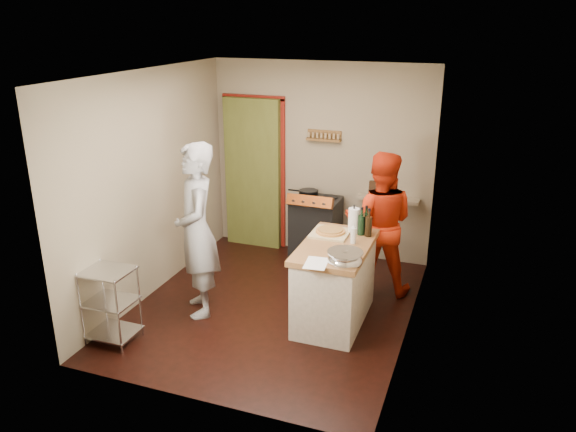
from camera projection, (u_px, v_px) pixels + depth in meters
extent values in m
plane|color=black|center=(274.00, 307.00, 6.40)|extent=(3.50, 3.50, 0.00)
cube|color=gray|center=(320.00, 161.00, 7.51)|extent=(3.00, 0.04, 2.60)
cube|color=#565B23|center=(257.00, 172.00, 7.94)|extent=(0.80, 0.40, 2.10)
cube|color=maroon|center=(228.00, 170.00, 8.01)|extent=(0.06, 0.06, 2.10)
cube|color=maroon|center=(283.00, 176.00, 7.74)|extent=(0.06, 0.06, 2.10)
cube|color=maroon|center=(253.00, 97.00, 7.52)|extent=(0.90, 0.06, 0.06)
cube|color=brown|center=(323.00, 140.00, 7.34)|extent=(0.46, 0.09, 0.03)
cube|color=brown|center=(324.00, 135.00, 7.36)|extent=(0.46, 0.02, 0.12)
cube|color=olive|center=(324.00, 136.00, 7.32)|extent=(0.42, 0.04, 0.07)
cube|color=gray|center=(388.00, 199.00, 7.25)|extent=(0.80, 0.18, 0.04)
cube|color=black|center=(373.00, 188.00, 7.27)|extent=(0.10, 0.14, 0.22)
cube|color=gray|center=(151.00, 185.00, 6.44)|extent=(0.04, 3.50, 2.60)
cube|color=gray|center=(415.00, 215.00, 5.47)|extent=(0.04, 3.50, 2.60)
cube|color=white|center=(271.00, 72.00, 5.51)|extent=(3.00, 3.50, 0.02)
cube|color=black|center=(316.00, 232.00, 7.51)|extent=(0.60, 0.55, 0.80)
cube|color=black|center=(316.00, 202.00, 7.36)|extent=(0.60, 0.55, 0.06)
cube|color=#8D3E14|center=(310.00, 201.00, 7.09)|extent=(0.60, 0.15, 0.17)
cylinder|color=black|center=(309.00, 192.00, 7.50)|extent=(0.26, 0.26, 0.05)
cylinder|color=silver|center=(81.00, 310.00, 5.52)|extent=(0.02, 0.02, 0.80)
cylinder|color=silver|center=(118.00, 318.00, 5.38)|extent=(0.02, 0.02, 0.80)
cylinder|color=silver|center=(104.00, 294.00, 5.84)|extent=(0.02, 0.02, 0.80)
cylinder|color=silver|center=(140.00, 301.00, 5.70)|extent=(0.02, 0.02, 0.80)
cube|color=silver|center=(114.00, 332.00, 5.71)|extent=(0.48, 0.40, 0.02)
cube|color=silver|center=(110.00, 301.00, 5.60)|extent=(0.48, 0.40, 0.02)
cube|color=silver|center=(107.00, 271.00, 5.48)|extent=(0.48, 0.40, 0.02)
cube|color=beige|center=(334.00, 285.00, 6.00)|extent=(0.64, 1.12, 0.83)
cube|color=olive|center=(336.00, 247.00, 5.85)|extent=(0.70, 1.18, 0.06)
cube|color=beige|center=(330.00, 233.00, 6.10)|extent=(0.40, 0.40, 0.02)
cylinder|color=#D08541|center=(330.00, 231.00, 6.09)|extent=(0.32, 0.32, 0.02)
ellipsoid|color=silver|center=(345.00, 257.00, 5.40)|extent=(0.35, 0.35, 0.11)
cylinder|color=white|center=(354.00, 221.00, 6.10)|extent=(0.12, 0.12, 0.28)
cylinder|color=silver|center=(353.00, 236.00, 5.84)|extent=(0.06, 0.06, 0.17)
cube|color=white|center=(316.00, 263.00, 5.39)|extent=(0.24, 0.32, 0.00)
cylinder|color=black|center=(366.00, 219.00, 6.09)|extent=(0.08, 0.08, 0.31)
cylinder|color=black|center=(369.00, 223.00, 6.00)|extent=(0.08, 0.08, 0.31)
cylinder|color=black|center=(361.00, 221.00, 6.04)|extent=(0.08, 0.08, 0.31)
imported|color=silver|center=(197.00, 231.00, 6.01)|extent=(0.77, 0.84, 1.92)
imported|color=red|center=(379.00, 223.00, 6.53)|extent=(0.90, 0.74, 1.71)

